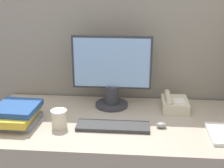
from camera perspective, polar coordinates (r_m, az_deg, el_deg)
The scene contains 7 objects.
cubicle_panel_rear at distance 2.22m, azimuth 1.20°, elevation -1.83°, with size 1.94×0.04×1.55m.
monitor at distance 1.98m, azimuth -0.05°, elevation 1.72°, with size 0.50×0.21×0.46m.
keyboard at distance 1.77m, azimuth 0.05°, elevation -7.72°, with size 0.41×0.12×0.02m.
mouse at distance 1.79m, azimuth 9.01°, elevation -7.42°, with size 0.06×0.04×0.03m.
coffee_cup at distance 1.78m, azimuth -9.64°, elevation -6.25°, with size 0.09×0.09×0.10m.
book_stack at distance 1.88m, azimuth -16.70°, elevation -5.27°, with size 0.25×0.30×0.11m.
desk_telephone at distance 2.03m, azimuth 11.30°, elevation -3.55°, with size 0.16×0.20×0.10m.
Camera 1 is at (0.12, -1.30, 1.58)m, focal length 50.00 mm.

